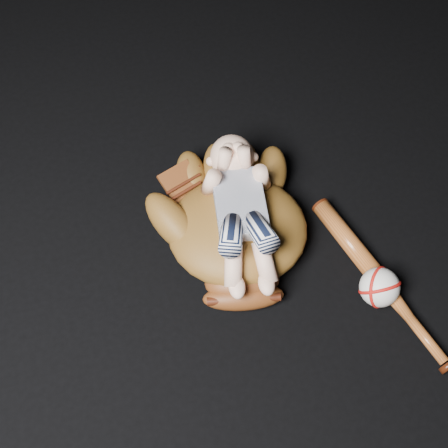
{
  "coord_description": "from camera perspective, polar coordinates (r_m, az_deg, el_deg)",
  "views": [
    {
      "loc": [
        -0.13,
        -0.42,
        1.1
      ],
      "look_at": [
        0.06,
        0.16,
        0.07
      ],
      "focal_mm": 45.0,
      "sensor_mm": 36.0,
      "label": 1
    }
  ],
  "objects": [
    {
      "name": "newborn_baby",
      "position": [
        1.15,
        1.85,
        1.08
      ],
      "size": [
        0.23,
        0.39,
        0.15
      ],
      "primitive_type": null,
      "rotation": [
        0.0,
        0.0,
        -0.18
      ],
      "color": "beige",
      "rests_on": "baseball_glove"
    },
    {
      "name": "baseball_glove",
      "position": [
        1.2,
        1.39,
        -0.17
      ],
      "size": [
        0.46,
        0.5,
        0.13
      ],
      "primitive_type": null,
      "rotation": [
        0.0,
        0.0,
        -0.23
      ],
      "color": "#5B3813",
      "rests_on": "ground"
    },
    {
      "name": "baseball",
      "position": [
        1.21,
        15.53,
        -6.21
      ],
      "size": [
        0.11,
        0.11,
        0.08
      ],
      "primitive_type": "sphere",
      "rotation": [
        0.0,
        0.0,
        0.35
      ],
      "color": "white",
      "rests_on": "ground"
    },
    {
      "name": "baseball_bat",
      "position": [
        1.24,
        15.62,
        -5.63
      ],
      "size": [
        0.14,
        0.44,
        0.04
      ],
      "primitive_type": null,
      "rotation": [
        0.0,
        0.0,
        0.23
      ],
      "color": "#964A1D",
      "rests_on": "ground"
    }
  ]
}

